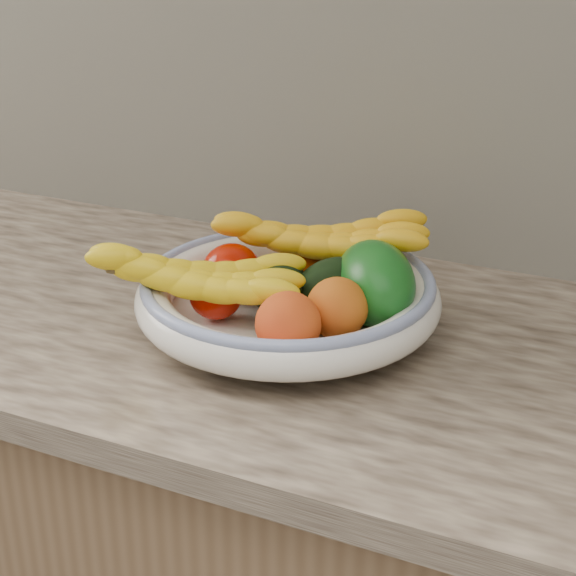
{
  "coord_description": "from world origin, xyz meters",
  "views": [
    {
      "loc": [
        0.43,
        0.73,
        1.42
      ],
      "look_at": [
        0.0,
        1.66,
        0.96
      ],
      "focal_mm": 55.0,
      "sensor_mm": 36.0,
      "label": 1
    }
  ],
  "objects_px": {
    "fruit_bowl": "(288,296)",
    "banana_bunch_back": "(319,245)",
    "green_mango": "(375,283)",
    "banana_bunch_front": "(195,283)"
  },
  "relations": [
    {
      "from": "fruit_bowl",
      "to": "banana_bunch_back",
      "type": "height_order",
      "value": "banana_bunch_back"
    },
    {
      "from": "fruit_bowl",
      "to": "banana_bunch_back",
      "type": "bearing_deg",
      "value": 87.17
    },
    {
      "from": "fruit_bowl",
      "to": "banana_bunch_front",
      "type": "distance_m",
      "value": 0.12
    },
    {
      "from": "fruit_bowl",
      "to": "banana_bunch_back",
      "type": "xyz_separation_m",
      "value": [
        0.0,
        0.09,
        0.04
      ]
    },
    {
      "from": "fruit_bowl",
      "to": "green_mango",
      "type": "height_order",
      "value": "green_mango"
    },
    {
      "from": "fruit_bowl",
      "to": "green_mango",
      "type": "bearing_deg",
      "value": 13.6
    },
    {
      "from": "green_mango",
      "to": "banana_bunch_front",
      "type": "bearing_deg",
      "value": 171.11
    },
    {
      "from": "fruit_bowl",
      "to": "banana_bunch_front",
      "type": "bearing_deg",
      "value": -138.71
    },
    {
      "from": "fruit_bowl",
      "to": "green_mango",
      "type": "distance_m",
      "value": 0.11
    },
    {
      "from": "banana_bunch_back",
      "to": "banana_bunch_front",
      "type": "xyz_separation_m",
      "value": [
        -0.09,
        -0.17,
        -0.01
      ]
    }
  ]
}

